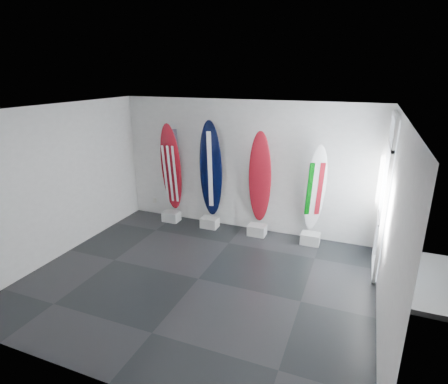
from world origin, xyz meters
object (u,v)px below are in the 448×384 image
at_px(surfboard_swiss, 260,179).
at_px(surfboard_italy, 315,189).
at_px(surfboard_usa, 171,168).
at_px(surfboard_navy, 211,170).

height_order(surfboard_swiss, surfboard_italy, surfboard_swiss).
xyz_separation_m(surfboard_usa, surfboard_swiss, (2.24, 0.00, -0.02)).
bearing_deg(surfboard_usa, surfboard_swiss, -7.61).
xyz_separation_m(surfboard_navy, surfboard_italy, (2.39, 0.00, -0.18)).
xyz_separation_m(surfboard_usa, surfboard_italy, (3.44, 0.00, -0.12)).
height_order(surfboard_usa, surfboard_swiss, surfboard_usa).
bearing_deg(surfboard_swiss, surfboard_italy, -10.65).
bearing_deg(surfboard_italy, surfboard_usa, 158.26).
relative_size(surfboard_navy, surfboard_italy, 1.18).
distance_m(surfboard_swiss, surfboard_italy, 1.21).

